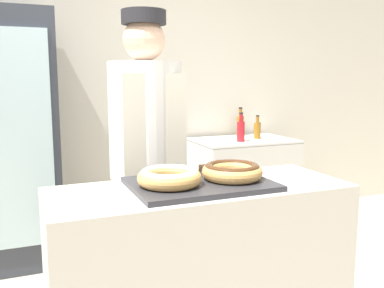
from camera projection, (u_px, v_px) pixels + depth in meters
The scene contains 13 objects.
wall_back at pixel (106, 85), 3.81m from camera, with size 8.00×0.06×2.70m.
display_counter at pixel (200, 283), 2.00m from camera, with size 1.36×0.52×0.93m.
serving_tray at pixel (200, 184), 1.92m from camera, with size 0.62×0.45×0.02m.
donut_light_glaze at pixel (169, 176), 1.84m from camera, with size 0.28×0.28×0.07m.
donut_chocolate_glaze at pixel (232, 171), 1.96m from camera, with size 0.28×0.28×0.07m.
brownie_back_left at pixel (164, 173), 2.03m from camera, with size 0.08×0.08×0.03m.
brownie_back_right at pixel (209, 169), 2.11m from camera, with size 0.08×0.08×0.03m.
baker_person at pixel (146, 163), 2.42m from camera, with size 0.41×0.41×1.77m.
beverage_fridge at pixel (15, 140), 3.22m from camera, with size 0.60×0.68×1.89m.
chest_freezer at pixel (243, 183), 4.04m from camera, with size 0.91×0.62×0.84m.
bottle_red at pixel (241, 130), 3.83m from camera, with size 0.07×0.07×0.26m.
bottle_amber at pixel (240, 125), 4.22m from camera, with size 0.07×0.07×0.28m.
bottle_amber_b at pixel (257, 130), 4.01m from camera, with size 0.06×0.06×0.22m.
Camera 1 is at (-0.74, -1.72, 1.41)m, focal length 40.00 mm.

